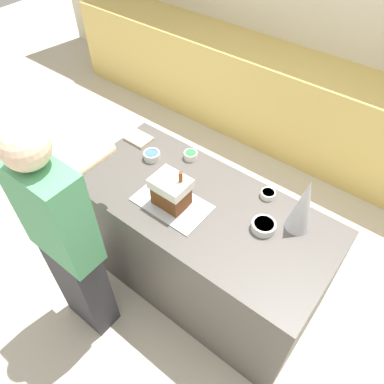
{
  "coord_description": "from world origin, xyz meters",
  "views": [
    {
      "loc": [
        0.87,
        -1.21,
        2.59
      ],
      "look_at": [
        -0.07,
        0.0,
        0.95
      ],
      "focal_mm": 35.0,
      "sensor_mm": 36.0,
      "label": 1
    }
  ],
  "objects_px": {
    "decorative_tree": "(303,205)",
    "candy_bowl_center_rear": "(152,155)",
    "baking_tray": "(172,203)",
    "gingerbread_house": "(171,191)",
    "candy_bowl_beside_tree": "(268,194)",
    "candy_bowl_front_corner": "(264,226)",
    "cookbook": "(139,139)",
    "person": "(67,243)",
    "candy_bowl_behind_tray": "(191,155)"
  },
  "relations": [
    {
      "from": "baking_tray",
      "to": "candy_bowl_center_rear",
      "type": "relative_size",
      "value": 4.1
    },
    {
      "from": "candy_bowl_front_corner",
      "to": "cookbook",
      "type": "height_order",
      "value": "candy_bowl_front_corner"
    },
    {
      "from": "candy_bowl_beside_tree",
      "to": "candy_bowl_behind_tray",
      "type": "bearing_deg",
      "value": -178.62
    },
    {
      "from": "baking_tray",
      "to": "cookbook",
      "type": "relative_size",
      "value": 2.63
    },
    {
      "from": "candy_bowl_beside_tree",
      "to": "baking_tray",
      "type": "bearing_deg",
      "value": -136.18
    },
    {
      "from": "cookbook",
      "to": "person",
      "type": "bearing_deg",
      "value": -72.21
    },
    {
      "from": "cookbook",
      "to": "person",
      "type": "distance_m",
      "value": 0.94
    },
    {
      "from": "candy_bowl_behind_tray",
      "to": "cookbook",
      "type": "height_order",
      "value": "candy_bowl_behind_tray"
    },
    {
      "from": "decorative_tree",
      "to": "candy_bowl_center_rear",
      "type": "xyz_separation_m",
      "value": [
        -1.04,
        -0.08,
        -0.16
      ]
    },
    {
      "from": "candy_bowl_front_corner",
      "to": "gingerbread_house",
      "type": "bearing_deg",
      "value": -161.96
    },
    {
      "from": "candy_bowl_center_rear",
      "to": "person",
      "type": "height_order",
      "value": "person"
    },
    {
      "from": "candy_bowl_behind_tray",
      "to": "gingerbread_house",
      "type": "bearing_deg",
      "value": -67.17
    },
    {
      "from": "gingerbread_house",
      "to": "person",
      "type": "height_order",
      "value": "person"
    },
    {
      "from": "candy_bowl_center_rear",
      "to": "person",
      "type": "bearing_deg",
      "value": -84.57
    },
    {
      "from": "candy_bowl_front_corner",
      "to": "candy_bowl_behind_tray",
      "type": "xyz_separation_m",
      "value": [
        -0.7,
        0.22,
        -0.0
      ]
    },
    {
      "from": "candy_bowl_beside_tree",
      "to": "person",
      "type": "height_order",
      "value": "person"
    },
    {
      "from": "candy_bowl_beside_tree",
      "to": "candy_bowl_front_corner",
      "type": "bearing_deg",
      "value": -65.51
    },
    {
      "from": "decorative_tree",
      "to": "candy_bowl_beside_tree",
      "type": "xyz_separation_m",
      "value": [
        -0.25,
        0.1,
        -0.16
      ]
    },
    {
      "from": "baking_tray",
      "to": "candy_bowl_beside_tree",
      "type": "height_order",
      "value": "candy_bowl_beside_tree"
    },
    {
      "from": "candy_bowl_beside_tree",
      "to": "candy_bowl_behind_tray",
      "type": "distance_m",
      "value": 0.59
    },
    {
      "from": "decorative_tree",
      "to": "candy_bowl_beside_tree",
      "type": "bearing_deg",
      "value": 158.16
    },
    {
      "from": "gingerbread_house",
      "to": "person",
      "type": "bearing_deg",
      "value": -117.08
    },
    {
      "from": "baking_tray",
      "to": "person",
      "type": "bearing_deg",
      "value": -117.07
    },
    {
      "from": "baking_tray",
      "to": "cookbook",
      "type": "height_order",
      "value": "cookbook"
    },
    {
      "from": "cookbook",
      "to": "candy_bowl_center_rear",
      "type": "bearing_deg",
      "value": -23.2
    },
    {
      "from": "decorative_tree",
      "to": "candy_bowl_center_rear",
      "type": "distance_m",
      "value": 1.06
    },
    {
      "from": "candy_bowl_beside_tree",
      "to": "candy_bowl_behind_tray",
      "type": "relative_size",
      "value": 0.99
    },
    {
      "from": "candy_bowl_front_corner",
      "to": "person",
      "type": "bearing_deg",
      "value": -137.92
    },
    {
      "from": "candy_bowl_beside_tree",
      "to": "gingerbread_house",
      "type": "bearing_deg",
      "value": -136.17
    },
    {
      "from": "gingerbread_house",
      "to": "decorative_tree",
      "type": "bearing_deg",
      "value": 24.58
    },
    {
      "from": "gingerbread_house",
      "to": "candy_bowl_center_rear",
      "type": "relative_size",
      "value": 2.37
    },
    {
      "from": "candy_bowl_beside_tree",
      "to": "candy_bowl_center_rear",
      "type": "xyz_separation_m",
      "value": [
        -0.79,
        -0.18,
        0.01
      ]
    },
    {
      "from": "decorative_tree",
      "to": "person",
      "type": "height_order",
      "value": "person"
    },
    {
      "from": "candy_bowl_center_rear",
      "to": "person",
      "type": "relative_size",
      "value": 0.07
    },
    {
      "from": "baking_tray",
      "to": "candy_bowl_beside_tree",
      "type": "xyz_separation_m",
      "value": [
        0.43,
        0.41,
        0.02
      ]
    },
    {
      "from": "candy_bowl_front_corner",
      "to": "person",
      "type": "height_order",
      "value": "person"
    },
    {
      "from": "candy_bowl_behind_tray",
      "to": "candy_bowl_beside_tree",
      "type": "bearing_deg",
      "value": 1.38
    },
    {
      "from": "candy_bowl_behind_tray",
      "to": "candy_bowl_center_rear",
      "type": "bearing_deg",
      "value": -140.75
    },
    {
      "from": "candy_bowl_center_rear",
      "to": "decorative_tree",
      "type": "bearing_deg",
      "value": 4.36
    },
    {
      "from": "baking_tray",
      "to": "candy_bowl_behind_tray",
      "type": "distance_m",
      "value": 0.43
    },
    {
      "from": "candy_bowl_center_rear",
      "to": "candy_bowl_behind_tray",
      "type": "distance_m",
      "value": 0.26
    },
    {
      "from": "candy_bowl_center_rear",
      "to": "candy_bowl_behind_tray",
      "type": "relative_size",
      "value": 1.22
    },
    {
      "from": "baking_tray",
      "to": "person",
      "type": "relative_size",
      "value": 0.27
    },
    {
      "from": "baking_tray",
      "to": "decorative_tree",
      "type": "xyz_separation_m",
      "value": [
        0.68,
        0.31,
        0.18
      ]
    },
    {
      "from": "decorative_tree",
      "to": "cookbook",
      "type": "distance_m",
      "value": 1.27
    },
    {
      "from": "gingerbread_house",
      "to": "decorative_tree",
      "type": "relative_size",
      "value": 0.72
    },
    {
      "from": "baking_tray",
      "to": "gingerbread_house",
      "type": "height_order",
      "value": "gingerbread_house"
    },
    {
      "from": "gingerbread_house",
      "to": "decorative_tree",
      "type": "height_order",
      "value": "decorative_tree"
    },
    {
      "from": "candy_bowl_beside_tree",
      "to": "person",
      "type": "distance_m",
      "value": 1.22
    },
    {
      "from": "candy_bowl_front_corner",
      "to": "cookbook",
      "type": "distance_m",
      "value": 1.12
    }
  ]
}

